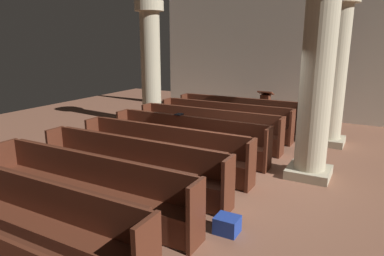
{
  "coord_description": "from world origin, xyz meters",
  "views": [
    {
      "loc": [
        2.68,
        -6.23,
        2.64
      ],
      "look_at": [
        -0.91,
        0.36,
        0.75
      ],
      "focal_mm": 32.39,
      "sensor_mm": 36.0,
      "label": 1
    }
  ],
  "objects_px": {
    "pew_row_2": "(208,126)",
    "pillar_far_side": "(151,62)",
    "pew_row_0": "(238,112)",
    "kneeler_box_blue": "(227,225)",
    "pew_row_6": "(88,184)",
    "pew_row_1": "(225,119)",
    "pillar_aisle_side": "(335,68)",
    "pew_row_3": "(188,136)",
    "pew_row_7": "(28,213)",
    "pillar_aisle_rear": "(317,77)",
    "pew_row_4": "(163,148)",
    "pew_row_5": "(131,164)",
    "hymn_book": "(179,114)",
    "lectern": "(265,110)"
  },
  "relations": [
    {
      "from": "pew_row_6",
      "to": "hymn_book",
      "type": "bearing_deg",
      "value": 96.02
    },
    {
      "from": "pillar_far_side",
      "to": "hymn_book",
      "type": "bearing_deg",
      "value": -43.17
    },
    {
      "from": "pew_row_4",
      "to": "pew_row_6",
      "type": "height_order",
      "value": "same"
    },
    {
      "from": "pew_row_5",
      "to": "pillar_aisle_side",
      "type": "height_order",
      "value": "pillar_aisle_side"
    },
    {
      "from": "pew_row_0",
      "to": "pew_row_5",
      "type": "height_order",
      "value": "same"
    },
    {
      "from": "pew_row_3",
      "to": "pillar_aisle_rear",
      "type": "xyz_separation_m",
      "value": [
        2.74,
        0.06,
        1.5
      ]
    },
    {
      "from": "pew_row_5",
      "to": "kneeler_box_blue",
      "type": "distance_m",
      "value": 2.23
    },
    {
      "from": "pew_row_3",
      "to": "pew_row_7",
      "type": "distance_m",
      "value": 4.25
    },
    {
      "from": "pew_row_6",
      "to": "pew_row_7",
      "type": "bearing_deg",
      "value": -90.0
    },
    {
      "from": "pew_row_7",
      "to": "pillar_aisle_side",
      "type": "distance_m",
      "value": 7.56
    },
    {
      "from": "pew_row_5",
      "to": "pillar_aisle_side",
      "type": "xyz_separation_m",
      "value": [
        2.74,
        4.77,
        1.5
      ]
    },
    {
      "from": "pew_row_5",
      "to": "pillar_far_side",
      "type": "xyz_separation_m",
      "value": [
        -2.69,
        4.49,
        1.5
      ]
    },
    {
      "from": "pew_row_5",
      "to": "pillar_aisle_rear",
      "type": "bearing_deg",
      "value": 38.54
    },
    {
      "from": "pew_row_0",
      "to": "kneeler_box_blue",
      "type": "distance_m",
      "value": 6.25
    },
    {
      "from": "pew_row_2",
      "to": "pew_row_5",
      "type": "xyz_separation_m",
      "value": [
        0.0,
        -3.18,
        0.0
      ]
    },
    {
      "from": "pew_row_2",
      "to": "pillar_far_side",
      "type": "relative_size",
      "value": 1.01
    },
    {
      "from": "pew_row_7",
      "to": "pillar_aisle_side",
      "type": "bearing_deg",
      "value": 68.34
    },
    {
      "from": "pew_row_5",
      "to": "kneeler_box_blue",
      "type": "relative_size",
      "value": 11.66
    },
    {
      "from": "hymn_book",
      "to": "pew_row_7",
      "type": "bearing_deg",
      "value": -85.41
    },
    {
      "from": "pew_row_6",
      "to": "kneeler_box_blue",
      "type": "relative_size",
      "value": 11.66
    },
    {
      "from": "pew_row_1",
      "to": "pillar_aisle_side",
      "type": "xyz_separation_m",
      "value": [
        2.74,
        0.52,
        1.5
      ]
    },
    {
      "from": "pew_row_4",
      "to": "kneeler_box_blue",
      "type": "distance_m",
      "value": 2.7
    },
    {
      "from": "pew_row_2",
      "to": "hymn_book",
      "type": "height_order",
      "value": "hymn_book"
    },
    {
      "from": "pew_row_7",
      "to": "pillar_far_side",
      "type": "relative_size",
      "value": 1.01
    },
    {
      "from": "pew_row_7",
      "to": "pillar_aisle_side",
      "type": "height_order",
      "value": "pillar_aisle_side"
    },
    {
      "from": "pew_row_3",
      "to": "pew_row_6",
      "type": "bearing_deg",
      "value": -90.0
    },
    {
      "from": "pew_row_0",
      "to": "pew_row_2",
      "type": "relative_size",
      "value": 1.0
    },
    {
      "from": "pew_row_3",
      "to": "pew_row_7",
      "type": "relative_size",
      "value": 1.0
    },
    {
      "from": "pew_row_4",
      "to": "lectern",
      "type": "distance_m",
      "value": 5.24
    },
    {
      "from": "pew_row_1",
      "to": "pew_row_6",
      "type": "bearing_deg",
      "value": -90.0
    },
    {
      "from": "pillar_far_side",
      "to": "kneeler_box_blue",
      "type": "bearing_deg",
      "value": -46.39
    },
    {
      "from": "pew_row_5",
      "to": "pew_row_7",
      "type": "xyz_separation_m",
      "value": [
        0.0,
        -2.12,
        0.0
      ]
    },
    {
      "from": "pillar_aisle_side",
      "to": "pillar_aisle_rear",
      "type": "distance_m",
      "value": 2.59
    },
    {
      "from": "pew_row_6",
      "to": "pew_row_0",
      "type": "bearing_deg",
      "value": 90.0
    },
    {
      "from": "pillar_aisle_side",
      "to": "hymn_book",
      "type": "bearing_deg",
      "value": -141.46
    },
    {
      "from": "pew_row_4",
      "to": "lectern",
      "type": "relative_size",
      "value": 3.58
    },
    {
      "from": "pew_row_3",
      "to": "pew_row_4",
      "type": "relative_size",
      "value": 1.0
    },
    {
      "from": "pew_row_7",
      "to": "lectern",
      "type": "relative_size",
      "value": 3.58
    },
    {
      "from": "pillar_aisle_rear",
      "to": "hymn_book",
      "type": "height_order",
      "value": "pillar_aisle_rear"
    },
    {
      "from": "pew_row_2",
      "to": "pillar_aisle_side",
      "type": "height_order",
      "value": "pillar_aisle_side"
    },
    {
      "from": "pillar_far_side",
      "to": "pew_row_0",
      "type": "bearing_deg",
      "value": 16.91
    },
    {
      "from": "pew_row_0",
      "to": "pew_row_2",
      "type": "bearing_deg",
      "value": -90.0
    },
    {
      "from": "pillar_aisle_side",
      "to": "pillar_far_side",
      "type": "distance_m",
      "value": 5.43
    },
    {
      "from": "pew_row_1",
      "to": "pew_row_4",
      "type": "height_order",
      "value": "same"
    },
    {
      "from": "pew_row_1",
      "to": "pillar_far_side",
      "type": "xyz_separation_m",
      "value": [
        -2.69,
        0.25,
        1.5
      ]
    },
    {
      "from": "pew_row_1",
      "to": "pew_row_3",
      "type": "relative_size",
      "value": 1.0
    },
    {
      "from": "pew_row_0",
      "to": "pew_row_1",
      "type": "height_order",
      "value": "same"
    },
    {
      "from": "pew_row_0",
      "to": "pew_row_6",
      "type": "xyz_separation_m",
      "value": [
        0.0,
        -6.37,
        0.0
      ]
    },
    {
      "from": "pew_row_2",
      "to": "pew_row_7",
      "type": "bearing_deg",
      "value": -90.0
    },
    {
      "from": "pillar_far_side",
      "to": "pew_row_4",
      "type": "bearing_deg",
      "value": -51.93
    }
  ]
}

